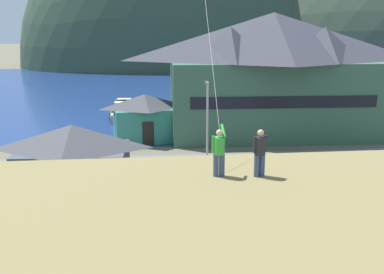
# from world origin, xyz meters

# --- Properties ---
(ground_plane) EXTENTS (600.00, 600.00, 0.00)m
(ground_plane) POSITION_xyz_m (0.00, 0.00, 0.00)
(ground_plane) COLOR #66604C
(parking_lot_pad) EXTENTS (40.00, 20.00, 0.10)m
(parking_lot_pad) POSITION_xyz_m (0.00, 5.00, 0.05)
(parking_lot_pad) COLOR slate
(parking_lot_pad) RESTS_ON ground
(bay_water) EXTENTS (360.00, 84.00, 0.03)m
(bay_water) POSITION_xyz_m (0.00, 60.00, 0.01)
(bay_water) COLOR navy
(bay_water) RESTS_ON ground
(far_hill_west_ridge) EXTENTS (87.12, 53.67, 92.31)m
(far_hill_west_ridge) POSITION_xyz_m (4.87, 109.60, 0.00)
(far_hill_west_ridge) COLOR #334733
(far_hill_west_ridge) RESTS_ON ground
(far_hill_east_peak) EXTENTS (95.77, 64.57, 72.92)m
(far_hill_east_peak) POSITION_xyz_m (65.89, 112.52, 0.00)
(far_hill_east_peak) COLOR #3D4C38
(far_hill_east_peak) RESTS_ON ground
(harbor_lodge) EXTENTS (22.18, 12.31, 12.38)m
(harbor_lodge) POSITION_xyz_m (9.23, 21.98, 6.63)
(harbor_lodge) COLOR #38604C
(harbor_lodge) RESTS_ON ground
(storage_shed_near_lot) EXTENTS (7.87, 5.45, 4.74)m
(storage_shed_near_lot) POSITION_xyz_m (-8.57, 6.60, 2.46)
(storage_shed_near_lot) COLOR #474C56
(storage_shed_near_lot) RESTS_ON ground
(storage_shed_waterside) EXTENTS (6.87, 5.11, 4.65)m
(storage_shed_waterside) POSITION_xyz_m (-3.82, 20.37, 2.41)
(storage_shed_waterside) COLOR #338475
(storage_shed_waterside) RESTS_ON ground
(wharf_dock) EXTENTS (3.20, 11.02, 0.70)m
(wharf_dock) POSITION_xyz_m (-2.85, 33.87, 0.35)
(wharf_dock) COLOR #70604C
(wharf_dock) RESTS_ON ground
(moored_boat_wharfside) EXTENTS (2.68, 8.25, 2.16)m
(moored_boat_wharfside) POSITION_xyz_m (-6.53, 32.35, 0.72)
(moored_boat_wharfside) COLOR #A8A399
(moored_boat_wharfside) RESTS_ON ground
(moored_boat_outer_mooring) EXTENTS (2.55, 6.33, 2.16)m
(moored_boat_outer_mooring) POSITION_xyz_m (0.47, 33.46, 0.72)
(moored_boat_outer_mooring) COLOR silver
(moored_boat_outer_mooring) RESTS_ON ground
(moored_boat_inner_slip) EXTENTS (3.33, 7.90, 2.16)m
(moored_boat_inner_slip) POSITION_xyz_m (-6.44, 33.57, 0.72)
(moored_boat_inner_slip) COLOR #23564C
(moored_boat_inner_slip) RESTS_ON ground
(parked_car_mid_row_center) EXTENTS (4.23, 2.12, 1.82)m
(parked_car_mid_row_center) POSITION_xyz_m (0.09, 5.81, 1.06)
(parked_car_mid_row_center) COLOR red
(parked_car_mid_row_center) RESTS_ON parking_lot_pad
(parked_car_mid_row_near) EXTENTS (4.28, 2.20, 1.82)m
(parked_car_mid_row_near) POSITION_xyz_m (0.31, 1.07, 1.06)
(parked_car_mid_row_near) COLOR #B28923
(parked_car_mid_row_near) RESTS_ON parking_lot_pad
(parked_car_back_row_left) EXTENTS (4.34, 2.35, 1.82)m
(parked_car_back_row_left) POSITION_xyz_m (9.94, 7.49, 1.06)
(parked_car_back_row_left) COLOR black
(parked_car_back_row_left) RESTS_ON parking_lot_pad
(parking_light_pole) EXTENTS (0.24, 0.78, 6.85)m
(parking_light_pole) POSITION_xyz_m (0.96, 10.56, 4.06)
(parking_light_pole) COLOR #ADADB2
(parking_light_pole) RESTS_ON parking_lot_pad
(person_kite_flyer) EXTENTS (0.51, 0.67, 1.86)m
(person_kite_flyer) POSITION_xyz_m (-1.11, -7.13, 6.61)
(person_kite_flyer) COLOR #384770
(person_kite_flyer) RESTS_ON grassy_hill_foreground
(person_companion) EXTENTS (0.54, 0.40, 1.74)m
(person_companion) POSITION_xyz_m (0.34, -7.30, 6.59)
(person_companion) COLOR #384770
(person_companion) RESTS_ON grassy_hill_foreground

